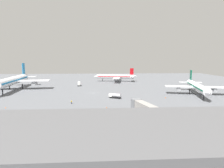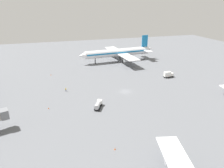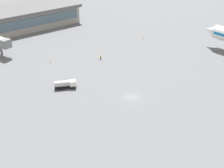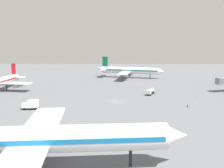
# 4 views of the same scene
# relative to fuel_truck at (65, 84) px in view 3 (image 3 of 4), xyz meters

# --- Properties ---
(ground) EXTENTS (288.00, 288.00, 0.00)m
(ground) POSITION_rel_fuel_truck_xyz_m (-12.14, 15.94, -1.39)
(ground) COLOR slate
(fuel_truck) EXTENTS (6.48, 4.53, 2.50)m
(fuel_truck) POSITION_rel_fuel_truck_xyz_m (0.00, 0.00, 0.00)
(fuel_truck) COLOR black
(fuel_truck) RESTS_ON ground
(ground_crew_worker) EXTENTS (0.48, 0.56, 1.67)m
(ground_crew_worker) POSITION_rel_fuel_truck_xyz_m (-20.52, -10.65, -0.54)
(ground_crew_worker) COLOR #1E2338
(ground_crew_worker) RESTS_ON ground
(safety_cone_mid_apron) EXTENTS (0.44, 0.44, 0.60)m
(safety_cone_mid_apron) POSITION_rel_fuel_truck_xyz_m (-46.52, -16.59, -1.09)
(safety_cone_mid_apron) COLOR #EA590C
(safety_cone_mid_apron) RESTS_ON ground
(safety_cone_far_side) EXTENTS (0.44, 0.44, 0.60)m
(safety_cone_far_side) POSITION_rel_fuel_truck_xyz_m (-4.79, -18.88, -1.09)
(safety_cone_far_side) COLOR #EA590C
(safety_cone_far_side) RESTS_ON ground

